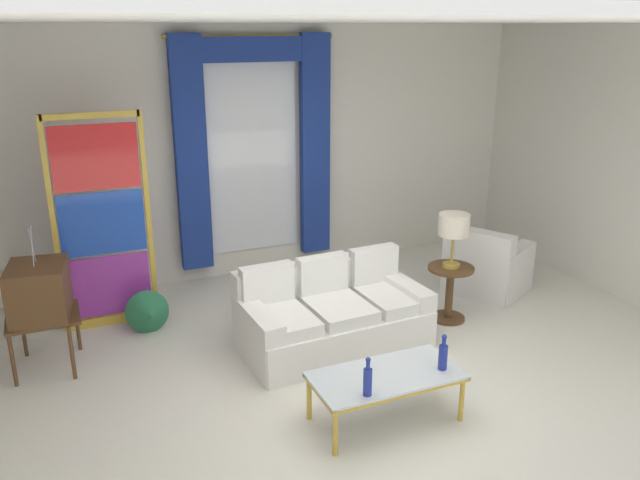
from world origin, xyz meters
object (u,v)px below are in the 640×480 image
object	(u,v)px
coffee_table	(386,378)
bottle_crystal_tall	(443,355)
vintage_tv	(39,294)
peacock_figurine	(149,314)
bottle_blue_decanter	(368,380)
round_side_table	(450,288)
armchair_white	(486,268)
stained_glass_divider	(103,228)
table_lamp_brass	(454,227)
couch_white_long	(330,315)

from	to	relation	value
coffee_table	bottle_crystal_tall	size ratio (longest dim) A/B	3.89
vintage_tv	peacock_figurine	xyz separation A→B (m)	(0.96, 0.30, -0.51)
bottle_blue_decanter	bottle_crystal_tall	xyz separation A→B (m)	(0.71, 0.10, -0.00)
round_side_table	armchair_white	bearing A→B (deg)	30.00
coffee_table	stained_glass_divider	bearing A→B (deg)	123.85
bottle_blue_decanter	stained_glass_divider	size ratio (longest dim) A/B	0.14
coffee_table	peacock_figurine	size ratio (longest dim) A/B	1.95
bottle_crystal_tall	stained_glass_divider	size ratio (longest dim) A/B	0.14
bottle_blue_decanter	bottle_crystal_tall	size ratio (longest dim) A/B	1.02
bottle_crystal_tall	armchair_white	world-z (taller)	armchair_white
round_side_table	stained_glass_divider	bearing A→B (deg)	158.45
stained_glass_divider	table_lamp_brass	world-z (taller)	stained_glass_divider
bottle_crystal_tall	table_lamp_brass	size ratio (longest dim) A/B	0.53
bottle_crystal_tall	vintage_tv	world-z (taller)	vintage_tv
bottle_blue_decanter	table_lamp_brass	xyz separation A→B (m)	(1.78, 1.56, 0.49)
vintage_tv	stained_glass_divider	size ratio (longest dim) A/B	0.61
coffee_table	table_lamp_brass	xyz separation A→B (m)	(1.51, 1.36, 0.66)
armchair_white	table_lamp_brass	world-z (taller)	table_lamp_brass
peacock_figurine	round_side_table	size ratio (longest dim) A/B	1.01
bottle_blue_decanter	armchair_white	world-z (taller)	armchair_white
bottle_crystal_tall	vintage_tv	xyz separation A→B (m)	(-2.86, 2.05, 0.20)
stained_glass_divider	peacock_figurine	xyz separation A→B (m)	(0.32, -0.40, -0.84)
coffee_table	vintage_tv	distance (m)	3.13
armchair_white	peacock_figurine	distance (m)	3.83
peacock_figurine	table_lamp_brass	distance (m)	3.21
vintage_tv	peacock_figurine	bearing A→B (deg)	17.36
stained_glass_divider	peacock_figurine	distance (m)	0.98
peacock_figurine	stained_glass_divider	bearing A→B (deg)	128.05
coffee_table	bottle_blue_decanter	world-z (taller)	bottle_blue_decanter
bottle_crystal_tall	round_side_table	world-z (taller)	bottle_crystal_tall
bottle_blue_decanter	armchair_white	size ratio (longest dim) A/B	0.28
bottle_crystal_tall	stained_glass_divider	world-z (taller)	stained_glass_divider
vintage_tv	round_side_table	world-z (taller)	vintage_tv
bottle_blue_decanter	coffee_table	bearing A→B (deg)	37.34
coffee_table	table_lamp_brass	distance (m)	2.13
stained_glass_divider	armchair_white	bearing A→B (deg)	-11.18
stained_glass_divider	peacock_figurine	size ratio (longest dim) A/B	3.67
bottle_crystal_tall	table_lamp_brass	xyz separation A→B (m)	(1.07, 1.46, 0.50)
vintage_tv	stained_glass_divider	xyz separation A→B (m)	(0.64, 0.70, 0.33)
coffee_table	round_side_table	distance (m)	2.03
bottle_blue_decanter	peacock_figurine	size ratio (longest dim) A/B	0.51
couch_white_long	bottle_blue_decanter	distance (m)	1.61
couch_white_long	table_lamp_brass	xyz separation A→B (m)	(1.38, 0.01, 0.72)
vintage_tv	coffee_table	bearing A→B (deg)	-38.85
bottle_blue_decanter	armchair_white	distance (m)	3.33
vintage_tv	round_side_table	size ratio (longest dim) A/B	2.26
bottle_blue_decanter	round_side_table	size ratio (longest dim) A/B	0.52
coffee_table	bottle_crystal_tall	xyz separation A→B (m)	(0.44, -0.11, 0.16)
bottle_blue_decanter	round_side_table	world-z (taller)	bottle_blue_decanter
stained_glass_divider	round_side_table	xyz separation A→B (m)	(3.29, -1.30, -0.70)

